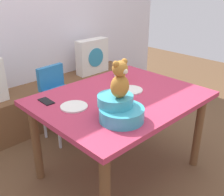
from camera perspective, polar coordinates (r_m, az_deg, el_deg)
name	(u,v)px	position (r m, az deg, el deg)	size (l,w,h in m)	color
ground_plane	(120,170)	(2.52, 1.63, -15.13)	(8.00, 8.00, 0.00)	brown
back_wall	(21,9)	(3.23, -18.88, 17.63)	(4.40, 0.10, 2.60)	silver
window_bench	(44,105)	(3.27, -14.29, -1.38)	(2.60, 0.44, 0.46)	brown
pillow_floral_right	(92,56)	(3.50, -4.23, 8.86)	(0.44, 0.15, 0.44)	white
dining_table	(121,107)	(2.17, 1.83, -1.87)	(1.31, 1.02, 0.74)	#B73351
highchair	(60,94)	(2.79, -11.15, 0.93)	(0.34, 0.47, 0.79)	#2672B2
infant_seat_teal	(120,109)	(1.76, 1.62, -2.46)	(0.30, 0.33, 0.16)	#3BA3BB
teddy_bear	(120,80)	(1.67, 1.71, 3.86)	(0.13, 0.12, 0.25)	#AF732C
ketchup_bottle	(121,72)	(2.43, 1.99, 5.60)	(0.07, 0.07, 0.18)	gold
coffee_mug	(118,71)	(2.57, 1.34, 5.76)	(0.12, 0.08, 0.09)	silver
dinner_plate_near	(131,90)	(2.24, 4.03, 1.73)	(0.20, 0.20, 0.01)	white
dinner_plate_far	(74,106)	(1.96, -8.12, -1.81)	(0.20, 0.20, 0.01)	white
cell_phone	(46,101)	(2.09, -13.88, -0.68)	(0.07, 0.14, 0.01)	black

